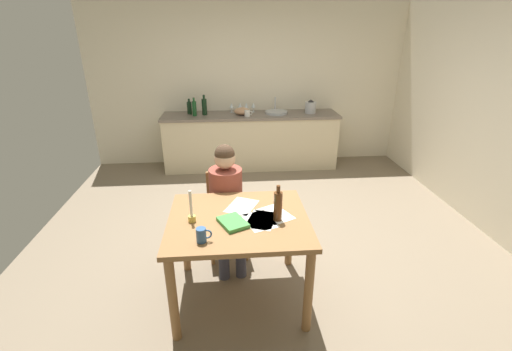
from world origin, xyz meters
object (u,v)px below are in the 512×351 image
Objects in this scene: book_magazine at (233,222)px; stovetop_kettle at (311,107)px; coffee_mug at (202,235)px; bottle_oil at (189,108)px; mixing_bowl at (242,111)px; teacup_on_counter at (247,113)px; dining_table at (239,231)px; candlestick at (192,213)px; wine_glass_back_right at (232,106)px; bottle_wine_red at (204,106)px; chair_at_table at (226,210)px; bottle_vinegar at (194,108)px; wine_glass_near_sink at (253,105)px; wine_bottle_on_table at (278,206)px; person_seated at (227,198)px; wine_glass_back_left at (240,106)px; sink_unit at (276,112)px.

stovetop_kettle reaches higher than book_magazine.
bottle_oil reaches higher than coffee_mug.
teacup_on_counter is (0.08, -0.12, -0.01)m from mixing_bowl.
dining_table is 0.45m from coffee_mug.
candlestick is 1.73× the size of wine_glass_back_right.
bottle_wine_red is at bearing 90.99° from candlestick.
chair_at_table reaches higher than dining_table.
bottle_vinegar reaches higher than wine_glass_near_sink.
mixing_bowl is at bearing 1.88° from bottle_vinegar.
wine_glass_near_sink is 0.36m from wine_glass_back_right.
bottle_wine_red is at bearing 102.77° from wine_bottle_on_table.
person_seated is at bearing 122.52° from wine_bottle_on_table.
coffee_mug is 0.73× the size of wine_glass_back_right.
person_seated is 4.90× the size of bottle_oil.
stovetop_kettle is at bearing 1.61° from bottle_vinegar.
bottle_vinegar is 0.97m from wine_glass_near_sink.
wine_glass_back_left is at bearing 84.23° from chair_at_table.
wine_glass_back_left is (0.82, 0.06, 0.00)m from bottle_oil.
book_magazine is at bearing -85.89° from chair_at_table.
wine_bottle_on_table reaches higher than candlestick.
chair_at_table is 2.69× the size of bottle_wine_red.
stovetop_kettle is (1.41, 2.42, 0.52)m from chair_at_table.
person_seated reaches higher than bottle_oil.
wine_glass_near_sink is at bearing 12.08° from bottle_vinegar.
stovetop_kettle is at bearing 41.97° from book_magazine.
wine_glass_back_right is (-0.14, 0.00, 0.00)m from wine_glass_back_left.
stovetop_kettle reaches higher than wine_glass_near_sink.
dining_table is 0.58m from person_seated.
stovetop_kettle is at bearing -9.20° from wine_glass_near_sink.
candlestick is at bearing -102.55° from wine_glass_near_sink.
bottle_vinegar is 2.26× the size of teacup_on_counter.
dining_table is 4.59× the size of bottle_oil.
sink_unit is (0.84, 2.43, 0.45)m from chair_at_table.
candlestick is at bearing -117.73° from stovetop_kettle.
teacup_on_counter is at bearing 80.92° from chair_at_table.
wine_glass_back_right reaches higher than coffee_mug.
wine_glass_near_sink is 0.33m from teacup_on_counter.
coffee_mug is 3.80m from stovetop_kettle.
wine_glass_back_left reaches higher than dining_table.
dining_table is 4.48× the size of mixing_bowl.
coffee_mug is at bearing -114.44° from stovetop_kettle.
wine_glass_back_left is (0.26, 2.57, 0.53)m from chair_at_table.
wine_glass_back_right is (0.59, 0.20, -0.01)m from bottle_vinegar.
stovetop_kettle is at bearing 67.52° from dining_table.
wine_glass_back_right is 1.22× the size of teacup_on_counter.
bottle_vinegar is at bearing 173.33° from teacup_on_counter.
stovetop_kettle reaches higher than dining_table.
sink_unit reaches higher than stovetop_kettle.
bottle_vinegar is at bearing -161.02° from wine_glass_back_right.
bottle_wine_red is at bearing 97.36° from chair_at_table.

